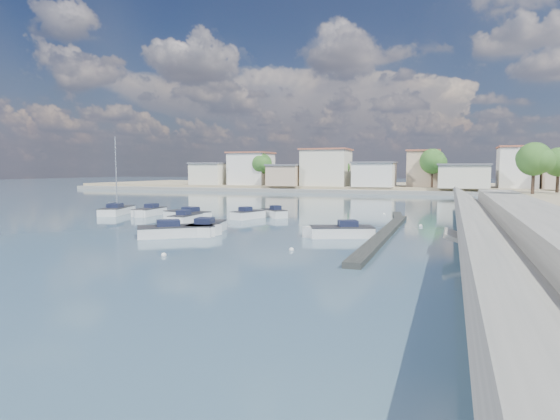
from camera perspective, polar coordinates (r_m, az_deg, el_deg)
name	(u,v)px	position (r m, az deg, el deg)	size (l,w,h in m)	color
ground	(363,205)	(67.71, 10.10, 0.57)	(400.00, 400.00, 0.00)	#304C60
seawall_walkway	(546,226)	(40.30, 29.72, -1.70)	(5.00, 90.00, 1.80)	slate
breakwater	(388,229)	(39.79, 13.04, -2.31)	(2.00, 31.02, 0.35)	black
far_shore_land	(400,187)	(119.15, 14.48, 2.71)	(160.00, 40.00, 1.40)	gray
far_shore_quay	(390,192)	(98.31, 13.26, 2.10)	(160.00, 2.50, 0.80)	slate
far_town	(446,170)	(103.42, 19.63, 4.60)	(113.01, 12.80, 8.35)	beige
shore_trees	(433,164)	(94.68, 18.16, 5.41)	(74.56, 38.32, 7.92)	#38281E
motorboat_a	(208,228)	(38.53, -8.81, -2.16)	(3.20, 6.02, 1.48)	silver
motorboat_b	(249,215)	(48.80, -3.76, -0.61)	(2.68, 4.39, 1.48)	silver
motorboat_c	(185,215)	(49.42, -11.47, -0.63)	(5.69, 3.03, 1.48)	silver
motorboat_d	(338,232)	(35.74, 7.09, -2.70)	(5.32, 3.59, 1.48)	silver
motorboat_e	(187,219)	(45.74, -11.28, -1.07)	(1.95, 4.70, 1.48)	silver
motorboat_f	(273,213)	(50.39, -0.84, -0.43)	(3.67, 3.53, 1.48)	silver
motorboat_g	(148,212)	(53.88, -15.76, -0.26)	(2.19, 5.27, 1.48)	silver
motorboat_h	(180,231)	(36.73, -12.08, -2.56)	(5.88, 5.22, 1.48)	silver
sailboat	(118,210)	(56.91, -19.13, -0.05)	(4.00, 6.93, 9.00)	silver
mooring_buoys	(324,228)	(40.45, 5.38, -2.25)	(14.39, 30.53, 0.32)	silver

